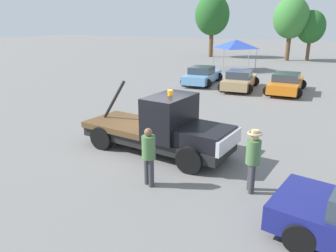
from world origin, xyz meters
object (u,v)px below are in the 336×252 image
Objects in this scene: person_near_truck at (253,156)px; tree_right at (311,27)px; canopy_tent_blue at (236,44)px; parked_car_orange at (286,83)px; tree_left at (212,15)px; parked_car_tan at (240,80)px; tow_truck at (164,129)px; parked_car_skyblue at (202,75)px; person_at_hood at (149,153)px; tree_center at (291,18)px.

tree_right is at bearing 68.64° from person_near_truck.
canopy_tent_blue is (-6.87, 23.32, 1.43)m from person_near_truck.
tree_right is (-0.17, 20.50, 3.28)m from parked_car_orange.
canopy_tent_blue is 12.87m from tree_left.
parked_car_tan is at bearing -65.45° from tree_left.
tow_truck is at bearing 178.17° from parked_car_tan.
tree_left reaches higher than parked_car_orange.
parked_car_orange is at bearing -55.85° from canopy_tent_blue.
person_near_truck is 0.38× the size of parked_car_orange.
parked_car_skyblue is at bearing 84.87° from parked_car_orange.
person_at_hood is 35.53m from tree_center.
tree_left is 12.12m from tree_right.
tree_center is at bearing 72.41° from person_near_truck.
parked_car_orange is 1.44× the size of canopy_tent_blue.
parked_car_skyblue is 8.41m from canopy_tent_blue.
person_near_truck is at bearing -168.49° from parked_car_tan.
person_at_hood is 0.52× the size of canopy_tent_blue.
parked_car_tan is (-0.56, 12.91, -0.28)m from tow_truck.
canopy_tent_blue reaches higher than parked_car_tan.
tree_center reaches higher than canopy_tent_blue.
tow_truck is 1.22× the size of parked_car_skyblue.
tow_truck is 34.42m from tree_left.
tree_right is at bearing -20.56° from parked_car_skyblue.
parked_car_orange is (6.22, -0.52, 0.00)m from parked_car_skyblue.
tree_center is (-3.38, 34.36, 3.85)m from person_near_truck.
canopy_tent_blue is at bearing 83.20° from person_near_truck.
tree_right reaches higher than canopy_tent_blue.
person_near_truck is 0.23× the size of tree_left.
parked_car_orange is at bearing -89.52° from tree_right.
tree_right is (12.00, 0.90, -1.41)m from tree_left.
parked_car_tan is at bearing -98.06° from tree_right.
canopy_tent_blue is (-3.36, 21.87, 1.59)m from tow_truck.
tree_left is (-9.63, 32.75, 4.40)m from tow_truck.
parked_car_tan is at bearing 82.62° from person_near_truck.
canopy_tent_blue is (-2.80, 8.96, 1.88)m from parked_car_tan.
tree_left reaches higher than parked_car_skyblue.
tow_truck is 12.92m from parked_car_tan.
person_at_hood is at bearing -168.39° from parked_car_skyblue.
person_at_hood is 0.30× the size of tree_right.
tree_right reaches higher than tow_truck.
person_near_truck is 1.04× the size of person_at_hood.
tree_center is (3.79, 19.23, 4.30)m from parked_car_skyblue.
tree_center reaches higher than parked_car_tan.
tow_truck is at bearing 41.78° from person_at_hood.
parked_car_skyblue is 0.99× the size of parked_car_orange.
tow_truck is 22.18m from canopy_tent_blue.
tree_right reaches higher than parked_car_tan.
parked_car_orange is (3.11, 0.25, 0.00)m from parked_car_tan.
tree_left reaches higher than tree_center.
person_at_hood is (-2.77, -0.95, -0.06)m from person_near_truck.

